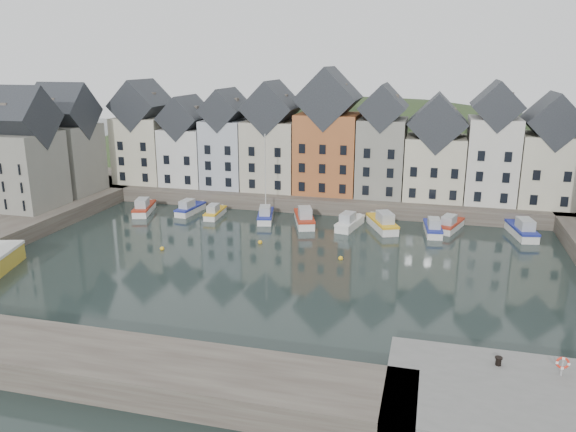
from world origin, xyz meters
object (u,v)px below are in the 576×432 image
(mooring_bollard, at_px, (499,361))
(life_ring_post, at_px, (563,363))
(boat_a, at_px, (144,208))
(boat_d, at_px, (265,215))

(mooring_bollard, height_order, life_ring_post, life_ring_post)
(boat_a, relative_size, boat_d, 0.58)
(mooring_bollard, bearing_deg, boat_a, 142.15)
(boat_d, relative_size, life_ring_post, 8.94)
(mooring_bollard, relative_size, life_ring_post, 0.43)
(boat_d, height_order, life_ring_post, boat_d)
(boat_a, distance_m, boat_d, 17.46)
(boat_d, distance_m, life_ring_post, 45.84)
(mooring_bollard, bearing_deg, life_ring_post, -5.63)
(boat_d, bearing_deg, boat_a, 169.23)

